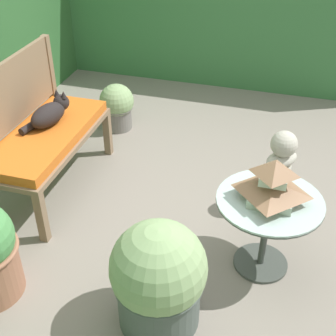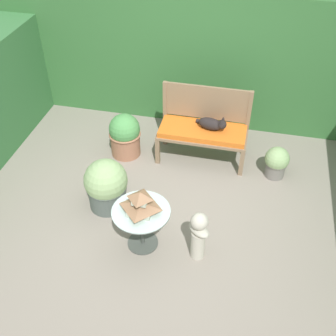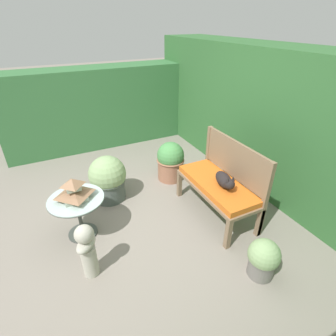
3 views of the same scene
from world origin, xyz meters
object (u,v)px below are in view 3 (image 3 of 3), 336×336
(patio_table, at_px, (78,207))
(pagoda_birdhouse, at_px, (74,190))
(potted_plant_hedge_corner, at_px, (108,179))
(potted_plant_bench_right, at_px, (263,258))
(cat, at_px, (225,180))
(garden_bench, at_px, (217,187))
(potted_plant_bench_left, at_px, (171,161))
(garden_bust, at_px, (87,249))

(patio_table, distance_m, pagoda_birdhouse, 0.24)
(potted_plant_hedge_corner, bearing_deg, pagoda_birdhouse, -40.91)
(potted_plant_bench_right, bearing_deg, potted_plant_hedge_corner, -152.73)
(cat, height_order, patio_table, cat)
(garden_bench, height_order, potted_plant_bench_left, potted_plant_bench_left)
(patio_table, xyz_separation_m, potted_plant_bench_left, (-0.69, 1.60, -0.10))
(garden_bench, relative_size, potted_plant_hedge_corner, 1.81)
(potted_plant_bench_left, bearing_deg, cat, 6.93)
(garden_bench, bearing_deg, cat, 7.56)
(potted_plant_bench_left, bearing_deg, garden_bench, 6.86)
(garden_bust, xyz_separation_m, potted_plant_hedge_corner, (-1.25, 0.55, -0.03))
(patio_table, xyz_separation_m, potted_plant_hedge_corner, (-0.60, 0.52, -0.09))
(patio_table, xyz_separation_m, garden_bust, (0.65, -0.03, -0.07))
(pagoda_birdhouse, xyz_separation_m, garden_bust, (0.65, -0.03, -0.30))
(garden_bench, relative_size, potted_plant_bench_right, 2.73)
(garden_bust, distance_m, potted_plant_bench_right, 1.80)
(garden_bust, bearing_deg, cat, 133.10)
(cat, relative_size, patio_table, 0.67)
(garden_bench, height_order, potted_plant_bench_right, garden_bench)
(garden_bust, relative_size, potted_plant_bench_left, 1.00)
(patio_table, height_order, potted_plant_bench_right, patio_table)
(cat, relative_size, pagoda_birdhouse, 1.26)
(patio_table, distance_m, potted_plant_bench_left, 1.75)
(garden_bench, bearing_deg, potted_plant_bench_right, -8.04)
(garden_bust, bearing_deg, garden_bench, 137.01)
(potted_plant_bench_right, bearing_deg, pagoda_birdhouse, -132.66)
(patio_table, height_order, garden_bust, garden_bust)
(cat, relative_size, garden_bust, 0.67)
(cat, distance_m, pagoda_birdhouse, 1.82)
(garden_bust, relative_size, potted_plant_hedge_corner, 0.96)
(patio_table, distance_m, potted_plant_bench_right, 2.16)
(patio_table, relative_size, potted_plant_hedge_corner, 0.95)
(potted_plant_hedge_corner, bearing_deg, potted_plant_bench_right, 27.27)
(garden_bust, bearing_deg, potted_plant_bench_left, 168.68)
(cat, xyz_separation_m, potted_plant_bench_right, (0.93, -0.16, -0.37))
(patio_table, bearing_deg, pagoda_birdhouse, -82.87)
(cat, xyz_separation_m, patio_table, (-0.52, -1.75, -0.18))
(potted_plant_bench_left, relative_size, potted_plant_hedge_corner, 0.95)
(garden_bench, distance_m, garden_bust, 1.78)
(pagoda_birdhouse, relative_size, potted_plant_bench_left, 0.53)
(patio_table, xyz_separation_m, pagoda_birdhouse, (0.00, -0.00, 0.24))
(pagoda_birdhouse, distance_m, potted_plant_bench_right, 2.19)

